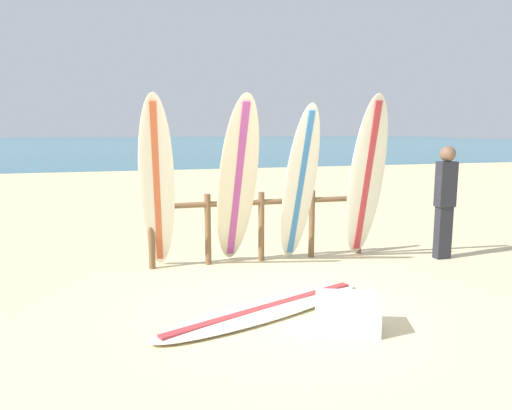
% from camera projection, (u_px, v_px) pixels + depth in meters
% --- Properties ---
extents(ground_plane, '(120.00, 120.00, 0.00)m').
position_uv_depth(ground_plane, '(279.00, 303.00, 5.53)').
color(ground_plane, beige).
extents(ocean_water, '(120.00, 80.00, 0.01)m').
position_uv_depth(ocean_water, '(136.00, 143.00, 60.74)').
color(ocean_water, teal).
rests_on(ocean_water, ground).
extents(surfboard_rack, '(3.33, 0.09, 1.04)m').
position_uv_depth(surfboard_rack, '(261.00, 218.00, 7.22)').
color(surfboard_rack, brown).
rests_on(surfboard_rack, ground).
extents(surfboard_leaning_far_left, '(0.57, 1.11, 2.42)m').
position_uv_depth(surfboard_leaning_far_left, '(157.00, 186.00, 6.46)').
color(surfboard_leaning_far_left, silver).
rests_on(surfboard_leaning_far_left, ground).
extents(surfboard_leaning_left, '(0.54, 1.19, 2.43)m').
position_uv_depth(surfboard_leaning_left, '(237.00, 184.00, 6.70)').
color(surfboard_leaning_left, beige).
rests_on(surfboard_leaning_left, ground).
extents(surfboard_leaning_center_left, '(0.50, 0.90, 2.32)m').
position_uv_depth(surfboard_leaning_center_left, '(300.00, 186.00, 6.94)').
color(surfboard_leaning_center_left, silver).
rests_on(surfboard_leaning_center_left, ground).
extents(surfboard_leaning_center, '(0.57, 0.71, 2.47)m').
position_uv_depth(surfboard_leaning_center, '(366.00, 178.00, 7.21)').
color(surfboard_leaning_center, silver).
rests_on(surfboard_leaning_center, ground).
extents(surfboard_lying_on_sand, '(2.76, 1.57, 0.08)m').
position_uv_depth(surfboard_lying_on_sand, '(266.00, 309.00, 5.25)').
color(surfboard_lying_on_sand, silver).
rests_on(surfboard_lying_on_sand, ground).
extents(beachgoer_standing, '(0.28, 0.23, 1.71)m').
position_uv_depth(beachgoer_standing, '(445.00, 197.00, 7.29)').
color(beachgoer_standing, '#26262D').
rests_on(beachgoer_standing, ground).
extents(cooler_box, '(0.70, 0.57, 0.36)m').
position_uv_depth(cooler_box, '(347.00, 313.00, 4.76)').
color(cooler_box, white).
rests_on(cooler_box, ground).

